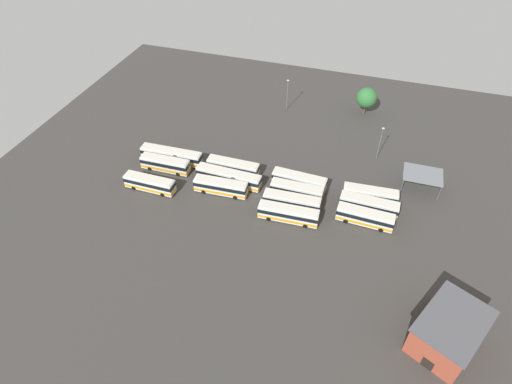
{
  "coord_description": "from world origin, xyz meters",
  "views": [
    {
      "loc": [
        -20.59,
        65.88,
        63.2
      ],
      "look_at": [
        0.28,
        0.86,
        1.46
      ],
      "focal_mm": 30.18,
      "sensor_mm": 36.0,
      "label": 1
    }
  ],
  "objects_px": {
    "bus_row1_slot0": "(299,181)",
    "bus_row1_slot3": "(288,214)",
    "bus_row1_slot2": "(292,202)",
    "bus_row2_slot2": "(221,187)",
    "bus_row3_slot3": "(150,183)",
    "bus_row0_slot2": "(365,217)",
    "depot_building": "(449,332)",
    "bus_row2_slot0": "(233,167)",
    "bus_row3_slot0": "(172,155)",
    "bus_row1_slot1": "(297,191)",
    "maintenance_shelter": "(423,175)",
    "bus_row0_slot0": "(370,195)",
    "bus_row0_slot1": "(369,205)",
    "tree_west_edge": "(367,98)",
    "lamp_post_by_building": "(287,94)",
    "bus_row2_slot1": "(229,177)",
    "lamp_post_mid_lot": "(380,142)",
    "bus_row3_slot1": "(165,164)"
  },
  "relations": [
    {
      "from": "bus_row0_slot2",
      "to": "maintenance_shelter",
      "type": "bearing_deg",
      "value": -124.92
    },
    {
      "from": "bus_row0_slot2",
      "to": "depot_building",
      "type": "height_order",
      "value": "depot_building"
    },
    {
      "from": "bus_row0_slot2",
      "to": "bus_row2_slot2",
      "type": "bearing_deg",
      "value": 0.45
    },
    {
      "from": "bus_row0_slot2",
      "to": "bus_row2_slot2",
      "type": "xyz_separation_m",
      "value": [
        30.92,
        0.24,
        0.0
      ]
    },
    {
      "from": "bus_row2_slot2",
      "to": "bus_row3_slot3",
      "type": "relative_size",
      "value": 1.03
    },
    {
      "from": "bus_row1_slot2",
      "to": "bus_row3_slot3",
      "type": "distance_m",
      "value": 31.19
    },
    {
      "from": "bus_row0_slot0",
      "to": "bus_row1_slot0",
      "type": "xyz_separation_m",
      "value": [
        15.4,
        0.11,
        0.0
      ]
    },
    {
      "from": "bus_row2_slot1",
      "to": "lamp_post_mid_lot",
      "type": "relative_size",
      "value": 1.73
    },
    {
      "from": "bus_row0_slot2",
      "to": "bus_row3_slot1",
      "type": "relative_size",
      "value": 0.99
    },
    {
      "from": "bus_row1_slot2",
      "to": "bus_row2_slot2",
      "type": "bearing_deg",
      "value": 0.3
    },
    {
      "from": "bus_row3_slot1",
      "to": "tree_west_edge",
      "type": "height_order",
      "value": "tree_west_edge"
    },
    {
      "from": "bus_row3_slot3",
      "to": "depot_building",
      "type": "xyz_separation_m",
      "value": [
        -61.34,
        18.38,
        1.37
      ]
    },
    {
      "from": "bus_row1_slot0",
      "to": "bus_row1_slot3",
      "type": "xyz_separation_m",
      "value": [
        -0.32,
        10.69,
        0.0
      ]
    },
    {
      "from": "maintenance_shelter",
      "to": "depot_building",
      "type": "bearing_deg",
      "value": 97.77
    },
    {
      "from": "bus_row2_slot0",
      "to": "depot_building",
      "type": "height_order",
      "value": "depot_building"
    },
    {
      "from": "bus_row2_slot0",
      "to": "bus_row3_slot0",
      "type": "bearing_deg",
      "value": 1.27
    },
    {
      "from": "bus_row1_slot1",
      "to": "bus_row3_slot0",
      "type": "relative_size",
      "value": 0.76
    },
    {
      "from": "bus_row1_slot3",
      "to": "bus_row3_slot1",
      "type": "xyz_separation_m",
      "value": [
        31.03,
        -7.03,
        -0.0
      ]
    },
    {
      "from": "bus_row2_slot2",
      "to": "bus_row3_slot3",
      "type": "bearing_deg",
      "value": 13.99
    },
    {
      "from": "bus_row0_slot1",
      "to": "depot_building",
      "type": "relative_size",
      "value": 0.82
    },
    {
      "from": "bus_row1_slot2",
      "to": "tree_west_edge",
      "type": "relative_size",
      "value": 1.58
    },
    {
      "from": "bus_row1_slot2",
      "to": "bus_row3_slot0",
      "type": "xyz_separation_m",
      "value": [
        30.85,
        -6.75,
        0.0
      ]
    },
    {
      "from": "bus_row0_slot0",
      "to": "bus_row2_slot2",
      "type": "xyz_separation_m",
      "value": [
        31.11,
        7.21,
        0.0
      ]
    },
    {
      "from": "bus_row1_slot1",
      "to": "tree_west_edge",
      "type": "relative_size",
      "value": 1.49
    },
    {
      "from": "lamp_post_mid_lot",
      "to": "tree_west_edge",
      "type": "xyz_separation_m",
      "value": [
        5.48,
        -19.3,
        0.14
      ]
    },
    {
      "from": "bus_row1_slot0",
      "to": "tree_west_edge",
      "type": "xyz_separation_m",
      "value": [
        -9.86,
        -35.17,
        3.07
      ]
    },
    {
      "from": "bus_row1_slot0",
      "to": "bus_row3_slot3",
      "type": "relative_size",
      "value": 1.06
    },
    {
      "from": "bus_row0_slot0",
      "to": "bus_row2_slot0",
      "type": "bearing_deg",
      "value": 0.07
    },
    {
      "from": "bus_row2_slot1",
      "to": "bus_row2_slot2",
      "type": "distance_m",
      "value": 3.58
    },
    {
      "from": "bus_row3_slot0",
      "to": "maintenance_shelter",
      "type": "relative_size",
      "value": 1.79
    },
    {
      "from": "bus_row2_slot1",
      "to": "bus_row0_slot2",
      "type": "bearing_deg",
      "value": 173.81
    },
    {
      "from": "lamp_post_mid_lot",
      "to": "maintenance_shelter",
      "type": "bearing_deg",
      "value": 141.43
    },
    {
      "from": "bus_row3_slot0",
      "to": "lamp_post_mid_lot",
      "type": "bearing_deg",
      "value": -160.7
    },
    {
      "from": "bus_row2_slot0",
      "to": "tree_west_edge",
      "type": "xyz_separation_m",
      "value": [
        -25.35,
        -35.1,
        3.07
      ]
    },
    {
      "from": "bus_row3_slot0",
      "to": "bus_row3_slot3",
      "type": "xyz_separation_m",
      "value": [
        0.09,
        10.6,
        -0.0
      ]
    },
    {
      "from": "bus_row0_slot2",
      "to": "bus_row3_slot3",
      "type": "distance_m",
      "value": 46.22
    },
    {
      "from": "bus_row0_slot0",
      "to": "bus_row0_slot2",
      "type": "relative_size",
      "value": 1.01
    },
    {
      "from": "bus_row0_slot0",
      "to": "depot_building",
      "type": "bearing_deg",
      "value": 117.21
    },
    {
      "from": "lamp_post_mid_lot",
      "to": "bus_row3_slot1",
      "type": "bearing_deg",
      "value": 22.98
    },
    {
      "from": "bus_row0_slot0",
      "to": "bus_row2_slot2",
      "type": "distance_m",
      "value": 31.94
    },
    {
      "from": "bus_row1_slot0",
      "to": "bus_row2_slot2",
      "type": "distance_m",
      "value": 17.24
    },
    {
      "from": "bus_row0_slot0",
      "to": "depot_building",
      "type": "distance_m",
      "value": 33.04
    },
    {
      "from": "bus_row1_slot3",
      "to": "lamp_post_by_building",
      "type": "relative_size",
      "value": 1.38
    },
    {
      "from": "bus_row1_slot3",
      "to": "bus_row2_slot2",
      "type": "distance_m",
      "value": 16.42
    },
    {
      "from": "bus_row3_slot0",
      "to": "bus_row3_slot3",
      "type": "height_order",
      "value": "same"
    },
    {
      "from": "bus_row1_slot3",
      "to": "bus_row3_slot3",
      "type": "bearing_deg",
      "value": 0.34
    },
    {
      "from": "maintenance_shelter",
      "to": "tree_west_edge",
      "type": "bearing_deg",
      "value": -60.33
    },
    {
      "from": "bus_row3_slot1",
      "to": "depot_building",
      "type": "bearing_deg",
      "value": 157.31
    },
    {
      "from": "bus_row1_slot2",
      "to": "bus_row3_slot3",
      "type": "relative_size",
      "value": 1.05
    },
    {
      "from": "bus_row1_slot3",
      "to": "bus_row2_slot0",
      "type": "relative_size",
      "value": 1.03
    }
  ]
}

